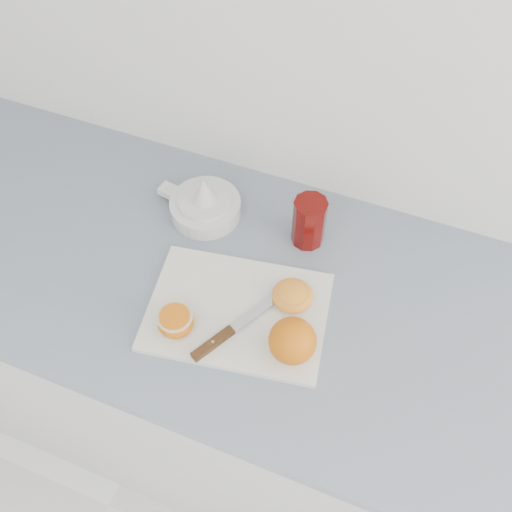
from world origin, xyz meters
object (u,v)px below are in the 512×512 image
(red_tumbler, at_px, (309,223))
(half_orange, at_px, (176,322))
(counter, at_px, (246,375))
(cutting_board, at_px, (237,312))
(citrus_juicer, at_px, (205,205))

(red_tumbler, bearing_deg, half_orange, -117.73)
(counter, height_order, half_orange, half_orange)
(cutting_board, height_order, red_tumbler, red_tumbler)
(citrus_juicer, xyz_separation_m, red_tumbler, (0.23, 0.01, 0.02))
(cutting_board, relative_size, red_tumbler, 2.98)
(counter, relative_size, red_tumbler, 21.26)
(counter, bearing_deg, red_tumbler, 60.65)
(half_orange, bearing_deg, cutting_board, 40.08)
(half_orange, xyz_separation_m, red_tumbler, (0.16, 0.30, 0.02))
(citrus_juicer, bearing_deg, half_orange, -75.58)
(counter, bearing_deg, cutting_board, -76.03)
(half_orange, bearing_deg, citrus_juicer, 104.42)
(half_orange, relative_size, red_tumbler, 0.59)
(cutting_board, xyz_separation_m, citrus_juicer, (-0.16, 0.21, 0.02))
(counter, distance_m, half_orange, 0.50)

